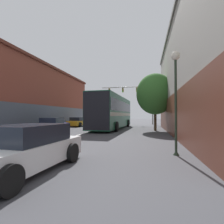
% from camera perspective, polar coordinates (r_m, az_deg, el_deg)
% --- Properties ---
extents(lane_center_line, '(0.14, 46.33, 0.01)m').
position_cam_1_polar(lane_center_line, '(19.30, -5.32, -5.88)').
color(lane_center_line, silver).
rests_on(lane_center_line, ground_plane).
extents(building_left_brick, '(9.75, 24.69, 8.02)m').
position_cam_1_polar(building_left_brick, '(26.26, -28.18, 4.54)').
color(building_left_brick, brown).
rests_on(building_left_brick, ground_plane).
extents(building_right_storefront, '(6.82, 22.26, 9.31)m').
position_cam_1_polar(building_right_storefront, '(16.40, 30.13, 10.11)').
color(building_right_storefront, '#9E998E').
rests_on(building_right_storefront, ground_plane).
extents(bus, '(3.22, 12.72, 3.82)m').
position_cam_1_polar(bus, '(21.43, 0.30, 0.30)').
color(bus, '#145133').
rests_on(bus, ground_plane).
extents(hatchback_foreground, '(2.11, 4.36, 1.34)m').
position_cam_1_polar(hatchback_foreground, '(5.75, -26.70, -10.77)').
color(hatchback_foreground, silver).
rests_on(hatchback_foreground, ground_plane).
extents(parked_car_left_near, '(2.16, 4.37, 1.33)m').
position_cam_1_polar(parked_car_left_near, '(25.89, -10.94, -3.22)').
color(parked_car_left_near, orange).
rests_on(parked_car_left_near, ground_plane).
extents(parked_car_left_far, '(2.50, 4.66, 1.38)m').
position_cam_1_polar(parked_car_left_far, '(19.21, -18.74, -3.93)').
color(parked_car_left_far, navy).
rests_on(parked_car_left_far, ground_plane).
extents(traffic_signal_gantry, '(9.31, 0.36, 7.04)m').
position_cam_1_polar(traffic_signal_gantry, '(31.83, 7.63, 5.52)').
color(traffic_signal_gantry, '#514C47').
rests_on(traffic_signal_gantry, ground_plane).
extents(street_lamp, '(0.36, 0.36, 4.25)m').
position_cam_1_polar(street_lamp, '(7.67, 20.08, 7.24)').
color(street_lamp, '#233323').
rests_on(street_lamp, ground_plane).
extents(street_tree_near, '(3.94, 3.55, 6.04)m').
position_cam_1_polar(street_tree_near, '(19.11, 13.91, 5.71)').
color(street_tree_near, '#4C3823').
rests_on(street_tree_near, ground_plane).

